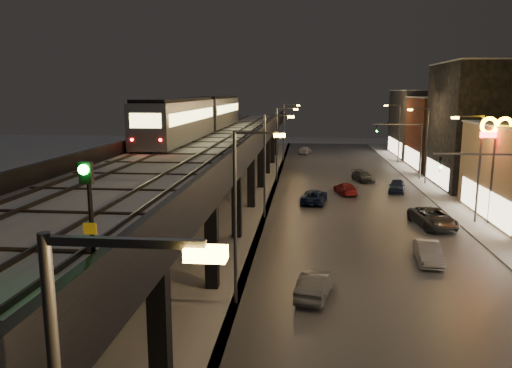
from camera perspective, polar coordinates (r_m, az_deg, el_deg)
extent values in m
cube|color=#46474D|center=(47.60, 11.28, -2.85)|extent=(17.00, 120.00, 0.06)
cube|color=#9FA1A8|center=(49.59, 22.87, -2.90)|extent=(4.00, 120.00, 0.14)
cube|color=#9FA1A8|center=(48.17, -4.93, -2.52)|extent=(11.00, 120.00, 0.06)
cube|color=black|center=(44.28, -5.76, 3.89)|extent=(9.00, 100.00, 1.00)
cube|color=black|center=(18.78, -10.96, -15.61)|extent=(0.70, 0.70, 5.30)
cube|color=black|center=(19.21, -21.96, -7.56)|extent=(8.00, 0.60, 0.50)
cube|color=black|center=(30.07, -19.14, -5.93)|extent=(0.70, 0.70, 5.30)
cube|color=black|center=(27.83, -5.07, -6.68)|extent=(0.70, 0.70, 5.30)
cube|color=black|center=(28.13, -12.58, -1.45)|extent=(8.00, 0.60, 0.50)
cube|color=black|center=(39.07, -13.04, -1.89)|extent=(0.70, 0.70, 5.30)
cube|color=black|center=(37.38, -2.23, -2.19)|extent=(0.70, 0.70, 5.30)
cube|color=black|center=(37.59, -7.85, 1.68)|extent=(8.00, 0.60, 0.50)
cube|color=black|center=(48.47, -9.28, 0.62)|extent=(0.70, 0.70, 5.30)
cube|color=black|center=(47.11, -0.55, 0.47)|extent=(0.70, 0.70, 5.30)
cube|color=black|center=(47.28, -5.03, 3.53)|extent=(8.00, 0.60, 0.50)
cube|color=black|center=(58.06, -6.76, 2.30)|extent=(0.70, 0.70, 5.30)
cube|color=black|center=(56.93, 0.54, 2.22)|extent=(0.70, 0.70, 5.30)
cube|color=black|center=(57.08, -3.17, 4.75)|extent=(8.00, 0.60, 0.50)
cube|color=black|center=(67.77, -4.94, 3.51)|extent=(0.70, 0.70, 5.30)
cube|color=black|center=(66.81, 1.32, 3.44)|extent=(0.70, 0.70, 5.30)
cube|color=black|center=(66.93, -1.85, 5.61)|extent=(8.00, 0.60, 0.50)
cube|color=black|center=(77.56, -3.59, 4.41)|extent=(0.70, 0.70, 5.30)
cube|color=black|center=(76.72, 1.89, 4.36)|extent=(0.70, 0.70, 5.30)
cube|color=black|center=(76.83, -0.87, 6.24)|extent=(8.00, 0.60, 0.50)
cube|color=black|center=(87.39, -2.53, 5.10)|extent=(0.70, 0.70, 5.30)
cube|color=black|center=(86.65, 2.34, 5.06)|extent=(0.70, 0.70, 5.30)
cube|color=black|center=(86.74, -0.11, 6.73)|extent=(8.00, 0.60, 0.50)
cube|color=#B2B7C1|center=(44.22, -5.78, 4.64)|extent=(8.40, 100.00, 0.16)
cube|color=#332D28|center=(44.95, -9.82, 4.84)|extent=(0.08, 98.00, 0.16)
cube|color=#332D28|center=(44.59, -8.03, 4.85)|extent=(0.08, 98.00, 0.16)
cube|color=#332D28|center=(43.97, -4.14, 4.84)|extent=(0.08, 98.00, 0.16)
cube|color=#332D28|center=(43.75, -2.27, 4.83)|extent=(0.08, 98.00, 0.16)
cube|color=black|center=(16.36, -27.13, -6.15)|extent=(7.80, 0.24, 0.06)
cube|color=black|center=(30.71, -10.95, 2.14)|extent=(7.80, 0.24, 0.06)
cube|color=black|center=(46.16, -5.29, 5.03)|extent=(7.80, 0.24, 0.06)
cube|color=black|center=(61.89, -2.47, 6.45)|extent=(7.80, 0.24, 0.06)
cube|color=black|center=(77.73, -0.78, 7.28)|extent=(7.80, 0.24, 0.06)
cube|color=black|center=(43.52, -0.14, 5.22)|extent=(0.30, 100.00, 1.10)
cube|color=black|center=(45.24, -11.22, 5.22)|extent=(0.30, 100.00, 1.10)
cube|color=#FFE5B7|center=(46.63, 24.59, -1.91)|extent=(0.10, 12.00, 2.40)
cube|color=black|center=(62.93, 25.56, 5.97)|extent=(12.00, 13.00, 14.00)
cube|color=#FFE5B7|center=(61.73, 19.88, 1.25)|extent=(0.10, 10.40, 2.40)
cube|color=#B2B7C1|center=(62.89, 26.08, 12.40)|extent=(12.20, 13.20, 0.16)
cube|color=maroon|center=(76.36, 21.93, 5.35)|extent=(12.00, 12.00, 10.00)
cube|color=#FFE5B7|center=(75.24, 17.33, 2.96)|extent=(0.10, 9.60, 2.40)
cube|color=#B2B7C1|center=(76.14, 22.20, 9.15)|extent=(12.20, 12.20, 0.16)
cube|color=#2B2B2C|center=(89.82, 19.50, 6.49)|extent=(12.00, 16.00, 11.00)
cube|color=#FFE5B7|center=(88.91, 15.55, 4.14)|extent=(0.10, 12.80, 2.40)
cube|color=#B2B7C1|center=(89.66, 19.72, 10.04)|extent=(12.20, 16.20, 0.16)
cube|color=#38383A|center=(6.84, -14.89, -6.46)|extent=(2.20, 0.12, 0.12)
cube|color=gold|center=(6.58, -5.74, -7.93)|extent=(0.55, 0.28, 0.18)
cylinder|color=#38383A|center=(25.17, -2.40, -4.13)|extent=(0.18, 0.18, 9.00)
cube|color=#38383A|center=(24.31, 0.10, 5.89)|extent=(2.20, 0.12, 0.12)
cube|color=gold|center=(24.23, 2.70, 5.58)|extent=(0.55, 0.28, 0.18)
cylinder|color=#38383A|center=(42.73, 0.99, 1.95)|extent=(0.18, 0.18, 9.00)
cube|color=#38383A|center=(42.22, 2.51, 7.84)|extent=(2.20, 0.12, 0.12)
cube|color=gold|center=(42.18, 4.02, 7.66)|extent=(0.55, 0.28, 0.18)
cylinder|color=#38383A|center=(44.90, 24.13, 1.44)|extent=(0.18, 0.18, 9.00)
cube|color=#38383A|center=(44.16, 23.19, 7.13)|extent=(2.20, 0.12, 0.12)
cube|color=gold|center=(43.85, 21.80, 7.05)|extent=(0.55, 0.28, 0.18)
cylinder|color=#38383A|center=(60.55, 2.40, 4.47)|extent=(0.18, 0.18, 9.00)
cube|color=#38383A|center=(60.19, 3.49, 8.62)|extent=(2.20, 0.12, 0.12)
cube|color=gold|center=(60.16, 4.55, 8.49)|extent=(0.55, 0.28, 0.18)
cylinder|color=#38383A|center=(62.10, 18.97, 4.06)|extent=(0.18, 0.18, 9.00)
cube|color=#38383A|center=(61.56, 18.21, 8.16)|extent=(2.20, 0.12, 0.12)
cube|color=gold|center=(61.34, 17.19, 8.10)|extent=(0.55, 0.28, 0.18)
cylinder|color=#38383A|center=(78.45, 3.17, 5.84)|extent=(0.18, 0.18, 9.00)
cube|color=#38383A|center=(78.17, 4.02, 9.04)|extent=(2.20, 0.12, 0.12)
cube|color=gold|center=(78.15, 4.84, 8.94)|extent=(0.55, 0.28, 0.18)
cylinder|color=#38383A|center=(79.65, 16.06, 5.52)|extent=(0.18, 0.18, 9.00)
cube|color=#38383A|center=(79.23, 15.43, 8.72)|extent=(2.20, 0.12, 0.12)
cube|color=gold|center=(79.06, 14.63, 8.66)|extent=(0.55, 0.28, 0.18)
cube|color=#38383A|center=(35.19, 24.32, 3.12)|extent=(6.00, 0.12, 0.12)
imported|color=black|center=(34.53, 20.32, 2.43)|extent=(0.20, 0.16, 1.00)
sphere|color=#0CFF26|center=(34.42, 20.36, 1.99)|extent=(0.18, 0.18, 0.18)
cylinder|color=#38383A|center=(65.11, 18.33, 3.48)|extent=(0.20, 0.20, 7.00)
cube|color=#38383A|center=(64.23, 15.88, 6.57)|extent=(6.00, 0.12, 0.12)
imported|color=black|center=(63.87, 13.63, 6.21)|extent=(0.20, 0.16, 1.00)
sphere|color=#0CFF26|center=(63.74, 13.64, 5.97)|extent=(0.18, 0.18, 0.18)
cube|color=gray|center=(44.93, -8.89, 7.16)|extent=(3.01, 18.16, 3.43)
cube|color=black|center=(44.87, -8.96, 9.51)|extent=(2.70, 17.64, 0.26)
cube|color=#F2DC7B|center=(45.31, -10.78, 7.72)|extent=(0.05, 16.61, 0.93)
cube|color=#F2DC7B|center=(44.55, -7.01, 7.78)|extent=(0.05, 16.61, 0.93)
cube|color=gray|center=(64.04, -4.48, 8.21)|extent=(3.01, 18.16, 3.43)
cube|color=black|center=(64.00, -4.50, 9.86)|extent=(2.70, 17.64, 0.26)
cube|color=#F2DC7B|center=(64.31, -5.83, 8.62)|extent=(0.05, 16.61, 0.93)
cube|color=#F2DC7B|center=(63.78, -3.13, 8.64)|extent=(0.05, 16.61, 0.93)
cube|color=#F2DC7B|center=(36.19, -12.54, 7.08)|extent=(2.28, 0.05, 1.04)
sphere|color=#FF0C0C|center=(36.60, -14.01, 4.94)|extent=(0.21, 0.21, 0.21)
sphere|color=#FF0C0C|center=(35.96, -10.89, 4.96)|extent=(0.21, 0.21, 0.21)
cylinder|color=black|center=(12.07, -18.31, -3.92)|extent=(0.11, 0.11, 2.68)
cube|color=black|center=(11.74, -18.85, 1.23)|extent=(0.29, 0.16, 0.49)
sphere|color=#0CFF26|center=(11.62, -19.12, 1.57)|extent=(0.23, 0.23, 0.23)
cube|color=gold|center=(12.03, -18.45, -4.86)|extent=(0.31, 0.04, 0.27)
imported|color=#4A4F54|center=(27.31, 6.77, -11.43)|extent=(2.29, 4.38, 1.37)
imported|color=#101D41|center=(49.36, 6.66, -1.48)|extent=(2.86, 5.05, 1.33)
imported|color=maroon|center=(54.15, 10.19, -0.56)|extent=(2.63, 4.54, 1.24)
imported|color=#B6B6C2|center=(88.40, 5.61, 3.86)|extent=(2.57, 4.45, 1.42)
imported|color=slate|center=(34.03, 19.07, -7.52)|extent=(1.68, 4.13, 1.33)
imported|color=#38393C|center=(42.85, 19.57, -3.74)|extent=(3.45, 5.83, 1.52)
imported|color=#44454A|center=(62.19, 12.14, 0.80)|extent=(2.93, 4.66, 1.26)
imported|color=#172244|center=(56.43, 15.82, -0.26)|extent=(2.51, 4.39, 1.41)
cylinder|color=#38383A|center=(45.10, 25.36, 0.21)|extent=(0.24, 0.24, 7.18)
cube|color=#FF0C0C|center=(44.64, 25.75, 5.09)|extent=(2.51, 0.25, 0.45)
torus|color=#FFAE00|center=(44.40, 25.11, 6.05)|extent=(1.48, 0.45, 1.45)
torus|color=#FFAE00|center=(44.80, 26.53, 5.97)|extent=(1.48, 0.45, 1.45)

